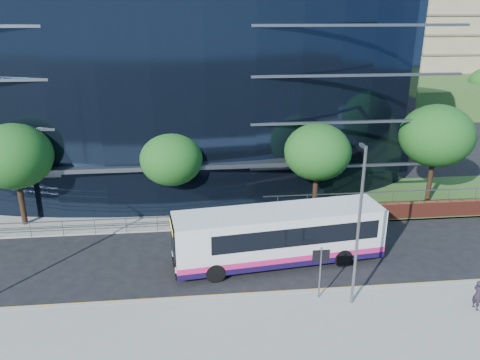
{
  "coord_description": "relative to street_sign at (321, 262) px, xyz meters",
  "views": [
    {
      "loc": [
        -1.49,
        -21.11,
        13.7
      ],
      "look_at": [
        1.54,
        8.0,
        3.06
      ],
      "focal_mm": 35.0,
      "sensor_mm": 36.0,
      "label": 1
    }
  ],
  "objects": [
    {
      "name": "glass_office",
      "position": [
        -8.5,
        22.44,
        5.85
      ],
      "size": [
        44.0,
        23.1,
        16.0
      ],
      "color": "black",
      "rests_on": "ground"
    },
    {
      "name": "guard_railings",
      "position": [
        -12.5,
        8.59,
        -1.33
      ],
      "size": [
        24.0,
        0.05,
        1.1
      ],
      "color": "slate",
      "rests_on": "ground"
    },
    {
      "name": "pavement_near",
      "position": [
        -4.5,
        -3.41,
        -2.07
      ],
      "size": [
        80.0,
        8.0,
        0.15
      ],
      "primitive_type": "cube",
      "color": "gray",
      "rests_on": "ground"
    },
    {
      "name": "tree_far_b",
      "position": [
        -7.5,
        11.09,
        2.06
      ],
      "size": [
        4.29,
        4.29,
        6.05
      ],
      "color": "black",
      "rests_on": "ground"
    },
    {
      "name": "pedestrian",
      "position": [
        7.29,
        -1.71,
        -1.23
      ],
      "size": [
        0.45,
        0.61,
        1.54
      ],
      "primitive_type": "imported",
      "rotation": [
        0.0,
        0.0,
        1.73
      ],
      "color": "black",
      "rests_on": "pavement_near"
    },
    {
      "name": "kerb",
      "position": [
        -4.5,
        0.59,
        -2.07
      ],
      "size": [
        80.0,
        0.25,
        0.16
      ],
      "primitive_type": "cube",
      "color": "gray",
      "rests_on": "ground"
    },
    {
      "name": "tree_dist_e",
      "position": [
        19.5,
        41.59,
        2.39
      ],
      "size": [
        4.62,
        4.62,
        6.51
      ],
      "color": "black",
      "rests_on": "ground"
    },
    {
      "name": "streetlight_east",
      "position": [
        1.5,
        -0.59,
        2.29
      ],
      "size": [
        0.15,
        0.77,
        8.0
      ],
      "color": "slate",
      "rests_on": "pavement_near"
    },
    {
      "name": "tree_far_d",
      "position": [
        11.5,
        11.59,
        3.04
      ],
      "size": [
        5.28,
        5.28,
        7.44
      ],
      "color": "black",
      "rests_on": "ground"
    },
    {
      "name": "yellow_line_inner",
      "position": [
        -4.5,
        0.94,
        -2.14
      ],
      "size": [
        80.0,
        0.08,
        0.01
      ],
      "primitive_type": "cube",
      "color": "gold",
      "rests_on": "ground"
    },
    {
      "name": "yellow_line_outer",
      "position": [
        -4.5,
        0.79,
        -2.14
      ],
      "size": [
        80.0,
        0.08,
        0.01
      ],
      "primitive_type": "cube",
      "color": "gold",
      "rests_on": "ground"
    },
    {
      "name": "far_forecourt",
      "position": [
        -10.5,
        12.59,
        -2.1
      ],
      "size": [
        50.0,
        8.0,
        0.1
      ],
      "primitive_type": "cube",
      "color": "gray",
      "rests_on": "ground"
    },
    {
      "name": "tree_far_a",
      "position": [
        -17.5,
        10.59,
        2.71
      ],
      "size": [
        4.95,
        4.95,
        6.98
      ],
      "color": "black",
      "rests_on": "ground"
    },
    {
      "name": "city_bus",
      "position": [
        -1.24,
        3.89,
        -0.44
      ],
      "size": [
        12.14,
        4.12,
        3.22
      ],
      "rotation": [
        0.0,
        0.0,
        0.12
      ],
      "color": "silver",
      "rests_on": "ground"
    },
    {
      "name": "tree_far_c",
      "position": [
        2.5,
        10.59,
        2.39
      ],
      "size": [
        4.62,
        4.62,
        6.51
      ],
      "color": "black",
      "rests_on": "ground"
    },
    {
      "name": "street_sign",
      "position": [
        0.0,
        0.0,
        0.0
      ],
      "size": [
        0.85,
        0.09,
        2.8
      ],
      "color": "slate",
      "rests_on": "pavement_near"
    },
    {
      "name": "apartment_block",
      "position": [
        27.5,
        58.8,
        8.96
      ],
      "size": [
        60.0,
        42.0,
        30.0
      ],
      "color": "#2D511E",
      "rests_on": "ground"
    },
    {
      "name": "ground",
      "position": [
        -4.5,
        1.59,
        -2.15
      ],
      "size": [
        200.0,
        200.0,
        0.0
      ],
      "primitive_type": "plane",
      "color": "black",
      "rests_on": "ground"
    }
  ]
}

